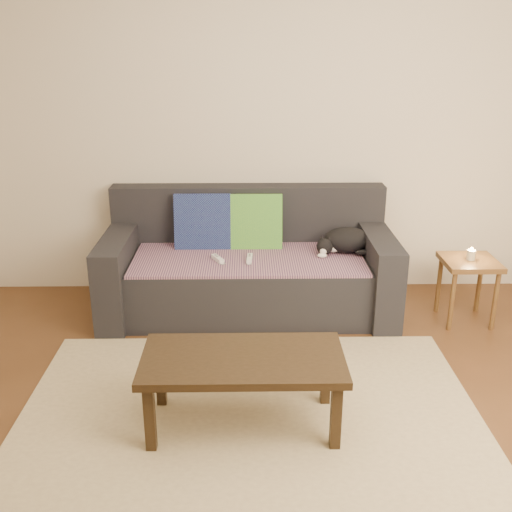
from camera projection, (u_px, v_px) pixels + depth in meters
The scene contains 13 objects.
ground at pixel (250, 435), 3.09m from camera, with size 4.50×4.50×0.00m, color brown.
back_wall at pixel (248, 127), 4.53m from camera, with size 4.50×0.04×2.60m, color beige.
sofa at pixel (249, 269), 4.46m from camera, with size 2.10×0.94×0.87m.
throw_blanket at pixel (248, 258), 4.34m from camera, with size 1.66×0.74×0.02m, color #3B2749.
cushion_navy at pixel (203, 222), 4.51m from camera, with size 0.42×0.11×0.42m, color #12114B.
cushion_green at pixel (255, 222), 4.51m from camera, with size 0.41×0.10×0.41m, color #0D5536.
cat at pixel (345, 241), 4.41m from camera, with size 0.44×0.33×0.18m.
wii_remote_a at pixel (218, 259), 4.25m from camera, with size 0.15×0.04×0.03m, color white.
wii_remote_b at pixel (250, 259), 4.26m from camera, with size 0.15×0.04×0.03m, color white.
side_table at pixel (469, 271), 4.23m from camera, with size 0.38×0.38×0.47m.
candle at pixel (471, 255), 4.18m from camera, with size 0.06×0.06×0.09m.
rug at pixel (250, 417), 3.23m from camera, with size 2.50×1.80×0.01m, color #C5B287.
coffee_table at pixel (243, 366), 3.05m from camera, with size 1.03×0.52×0.41m.
Camera 1 is at (-0.01, -2.59, 1.93)m, focal length 42.00 mm.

